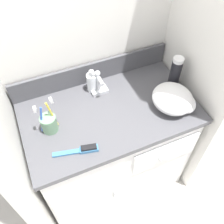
% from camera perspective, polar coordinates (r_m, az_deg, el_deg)
% --- Properties ---
extents(ground_plane, '(6.00, 6.00, 0.00)m').
position_cam_1_polar(ground_plane, '(1.90, -0.32, -14.09)').
color(ground_plane, beige).
extents(wall_back, '(1.08, 0.08, 2.20)m').
position_cam_1_polar(wall_back, '(1.27, -6.41, 21.04)').
color(wall_back, silver).
rests_on(wall_back, ground_plane).
extents(wall_right, '(0.08, 0.60, 2.20)m').
position_cam_1_polar(wall_right, '(1.27, 21.74, 17.86)').
color(wall_right, silver).
rests_on(wall_right, ground_plane).
extents(vanity, '(0.90, 0.53, 0.74)m').
position_cam_1_polar(vanity, '(1.57, -0.38, -8.22)').
color(vanity, white).
rests_on(vanity, ground_plane).
extents(backsplash, '(0.90, 0.02, 0.12)m').
position_cam_1_polar(backsplash, '(1.40, -4.53, 9.12)').
color(backsplash, '#4C4C51').
rests_on(backsplash, vanity).
extents(sink_faucet, '(0.09, 0.09, 0.14)m').
position_cam_1_polar(sink_faucet, '(1.34, -2.97, 6.08)').
color(sink_faucet, silver).
rests_on(sink_faucet, vanity).
extents(toothbrush_cup, '(0.09, 0.08, 0.20)m').
position_cam_1_polar(toothbrush_cup, '(1.21, -14.23, -2.44)').
color(toothbrush_cup, gray).
rests_on(toothbrush_cup, vanity).
extents(soap_dispenser, '(0.06, 0.06, 0.14)m').
position_cam_1_polar(soap_dispenser, '(1.35, -4.54, 6.84)').
color(soap_dispenser, white).
rests_on(soap_dispenser, vanity).
extents(shaving_cream_can, '(0.06, 0.06, 0.19)m').
position_cam_1_polar(shaving_cream_can, '(1.39, 14.28, 8.76)').
color(shaving_cream_can, black).
rests_on(shaving_cream_can, vanity).
extents(hairbrush, '(0.21, 0.07, 0.03)m').
position_cam_1_polar(hairbrush, '(1.14, -6.85, -8.60)').
color(hairbrush, teal).
rests_on(hairbrush, vanity).
extents(hand_towel, '(0.21, 0.22, 0.11)m').
position_cam_1_polar(hand_towel, '(1.31, 14.16, 2.87)').
color(hand_towel, white).
rests_on(hand_towel, vanity).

